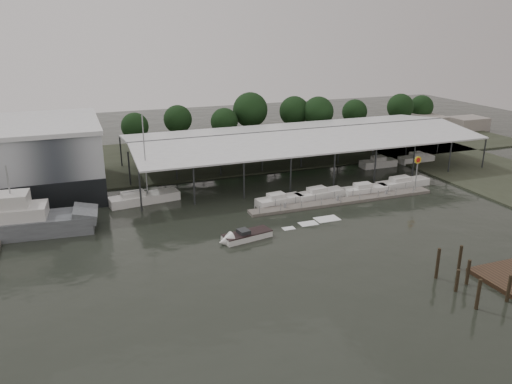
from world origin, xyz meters
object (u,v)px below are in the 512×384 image
object	(u,v)px
grey_trawler	(25,222)
white_sailboat	(143,198)
shell_fuel_sign	(417,167)
speedboat_underway	(243,237)

from	to	relation	value
grey_trawler	white_sailboat	distance (m)	16.03
shell_fuel_sign	grey_trawler	world-z (taller)	grey_trawler
shell_fuel_sign	grey_trawler	size ratio (longest dim) A/B	0.33
white_sailboat	grey_trawler	bearing A→B (deg)	-164.64
grey_trawler	white_sailboat	world-z (taller)	white_sailboat
shell_fuel_sign	speedboat_underway	size ratio (longest dim) A/B	0.32
shell_fuel_sign	speedboat_underway	distance (m)	30.50
shell_fuel_sign	grey_trawler	bearing A→B (deg)	176.18
speedboat_underway	shell_fuel_sign	bearing A→B (deg)	-177.15
shell_fuel_sign	grey_trawler	xyz separation A→B (m)	(-53.00, 3.54, -2.35)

